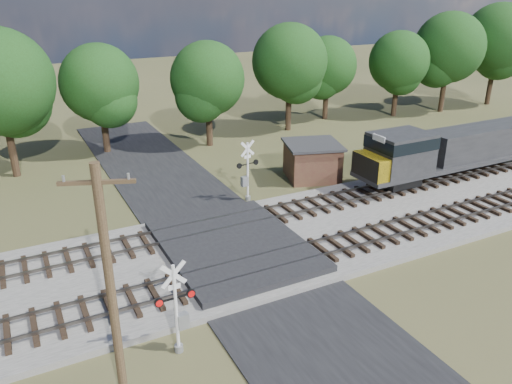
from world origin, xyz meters
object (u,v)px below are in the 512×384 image
utility_pole (111,290)px  crossing_signal_far (247,176)px  equipment_shed (312,160)px  crossing_signal_near (179,315)px

utility_pole → crossing_signal_far: bearing=71.6°
utility_pole → equipment_shed: size_ratio=1.78×
equipment_shed → crossing_signal_far: bearing=-147.6°
crossing_signal_far → equipment_shed: bearing=-172.7°
crossing_signal_far → equipment_shed: size_ratio=0.84×
equipment_shed → utility_pole: bearing=-121.1°
crossing_signal_near → utility_pole: size_ratio=0.46×
crossing_signal_near → utility_pole: utility_pole is taller
utility_pole → equipment_shed: (17.53, 15.57, -3.26)m
crossing_signal_near → crossing_signal_far: (8.78, 12.09, 0.06)m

